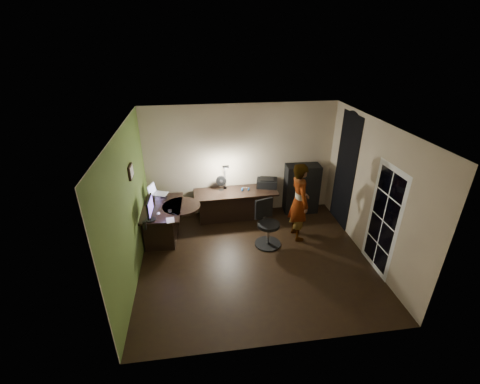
{
  "coord_description": "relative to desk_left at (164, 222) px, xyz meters",
  "views": [
    {
      "loc": [
        -1.01,
        -5.08,
        4.09
      ],
      "look_at": [
        -0.15,
        1.05,
        1.0
      ],
      "focal_mm": 24.0,
      "sensor_mm": 36.0,
      "label": 1
    }
  ],
  "objects": [
    {
      "name": "framed_picture",
      "position": [
        -0.39,
        -0.6,
        1.47
      ],
      "size": [
        0.04,
        0.3,
        0.25
      ],
      "primitive_type": "cube",
      "color": "black",
      "rests_on": "wall_left"
    },
    {
      "name": "laptop_stand",
      "position": [
        -0.06,
        0.38,
        0.44
      ],
      "size": [
        0.31,
        0.28,
        0.11
      ],
      "primitive_type": "cube",
      "rotation": [
        0.0,
        0.0,
        0.24
      ],
      "color": "silver",
      "rests_on": "desk_left"
    },
    {
      "name": "desk_lamp",
      "position": [
        1.43,
        0.77,
        0.71
      ],
      "size": [
        0.3,
        0.38,
        0.74
      ],
      "primitive_type": "cube",
      "rotation": [
        0.0,
        0.0,
        -0.43
      ],
      "color": "black",
      "rests_on": "desk_right"
    },
    {
      "name": "pen",
      "position": [
        0.29,
        -0.38,
        0.39
      ],
      "size": [
        0.11,
        0.11,
        0.01
      ],
      "primitive_type": "cube",
      "rotation": [
        0.0,
        0.0,
        0.78
      ],
      "color": "black",
      "rests_on": "desk_left"
    },
    {
      "name": "monitor",
      "position": [
        -0.18,
        -0.52,
        0.56
      ],
      "size": [
        0.12,
        0.52,
        0.34
      ],
      "primitive_type": "cube",
      "rotation": [
        0.0,
        0.0,
        -0.04
      ],
      "color": "black",
      "rests_on": "desk_left"
    },
    {
      "name": "headphones",
      "position": [
        1.89,
        0.6,
        0.39
      ],
      "size": [
        0.21,
        0.15,
        0.09
      ],
      "primitive_type": "cube",
      "rotation": [
        0.0,
        0.0,
        -0.41
      ],
      "color": "#174A8E",
      "rests_on": "desk_right"
    },
    {
      "name": "printer",
      "position": [
        2.45,
        0.75,
        0.45
      ],
      "size": [
        0.56,
        0.48,
        0.22
      ],
      "primitive_type": "cube",
      "rotation": [
        0.0,
        0.0,
        -0.24
      ],
      "color": "black",
      "rests_on": "desk_right"
    },
    {
      "name": "wall_front",
      "position": [
        1.83,
        -3.06,
        0.97
      ],
      "size": [
        4.5,
        0.01,
        2.7
      ],
      "primitive_type": "cube",
      "color": "tan",
      "rests_on": "floor"
    },
    {
      "name": "desk_fan",
      "position": [
        1.33,
        0.71,
        0.53
      ],
      "size": [
        0.25,
        0.14,
        0.37
      ],
      "primitive_type": "cube",
      "rotation": [
        0.0,
        0.0,
        -0.05
      ],
      "color": "black",
      "rests_on": "desk_right"
    },
    {
      "name": "french_door",
      "position": [
        4.07,
        -1.6,
        0.67
      ],
      "size": [
        0.02,
        0.92,
        2.1
      ],
      "primitive_type": "cube",
      "color": "white",
      "rests_on": "floor"
    },
    {
      "name": "speaker",
      "position": [
        -0.24,
        -0.85,
        0.47
      ],
      "size": [
        0.07,
        0.07,
        0.17
      ],
      "primitive_type": "cylinder",
      "rotation": [
        0.0,
        0.0,
        -0.04
      ],
      "color": "black",
      "rests_on": "desk_left"
    },
    {
      "name": "wall_right",
      "position": [
        4.08,
        -1.05,
        0.97
      ],
      "size": [
        0.01,
        4.0,
        2.7
      ],
      "primitive_type": "cube",
      "color": "tan",
      "rests_on": "floor"
    },
    {
      "name": "notepad",
      "position": [
        0.21,
        -0.6,
        0.39
      ],
      "size": [
        0.18,
        0.23,
        0.01
      ],
      "primitive_type": "cube",
      "rotation": [
        0.0,
        0.0,
        0.12
      ],
      "color": "silver",
      "rests_on": "desk_left"
    },
    {
      "name": "wall_left",
      "position": [
        -0.42,
        -1.05,
        0.97
      ],
      "size": [
        0.01,
        4.0,
        2.7
      ],
      "primitive_type": "cube",
      "color": "tan",
      "rests_on": "floor"
    },
    {
      "name": "phone",
      "position": [
        0.18,
        -0.23,
        0.39
      ],
      "size": [
        0.09,
        0.15,
        0.01
      ],
      "primitive_type": "cube",
      "rotation": [
        0.0,
        0.0,
        0.13
      ],
      "color": "black",
      "rests_on": "desk_left"
    },
    {
      "name": "floor",
      "position": [
        1.83,
        -1.05,
        -0.39
      ],
      "size": [
        4.5,
        4.0,
        0.01
      ],
      "primitive_type": "cube",
      "color": "black",
      "rests_on": "ground"
    },
    {
      "name": "ceiling",
      "position": [
        1.83,
        -1.05,
        2.32
      ],
      "size": [
        4.5,
        4.0,
        0.01
      ],
      "primitive_type": "cube",
      "color": "silver",
      "rests_on": "floor"
    },
    {
      "name": "desk_left",
      "position": [
        0.0,
        0.0,
        0.0
      ],
      "size": [
        0.87,
        1.36,
        0.76
      ],
      "primitive_type": "cube",
      "rotation": [
        0.0,
        0.0,
        -0.04
      ],
      "color": "black",
      "rests_on": "floor"
    },
    {
      "name": "person",
      "position": [
        2.9,
        -0.39,
        0.49
      ],
      "size": [
        0.46,
        0.65,
        1.74
      ],
      "primitive_type": "imported",
      "rotation": [
        0.0,
        0.0,
        1.65
      ],
      "color": "#D8A88C",
      "rests_on": "floor"
    },
    {
      "name": "desk_right",
      "position": [
        1.65,
        0.58,
        -0.02
      ],
      "size": [
        1.98,
        0.76,
        0.73
      ],
      "primitive_type": "cube",
      "rotation": [
        0.0,
        0.0,
        0.04
      ],
      "color": "black",
      "rests_on": "floor"
    },
    {
      "name": "mouse",
      "position": [
        -0.04,
        -0.32,
        0.41
      ],
      "size": [
        0.07,
        0.1,
        0.04
      ],
      "primitive_type": "ellipsoid",
      "rotation": [
        0.0,
        0.0,
        0.0
      ],
      "color": "silver",
      "rests_on": "desk_left"
    },
    {
      "name": "green_wall_overlay",
      "position": [
        -0.41,
        -1.05,
        0.97
      ],
      "size": [
        0.0,
        4.0,
        2.7
      ],
      "primitive_type": "cube",
      "color": "#4E6828",
      "rests_on": "floor"
    },
    {
      "name": "cabinet",
      "position": [
        3.32,
        0.73,
        0.24
      ],
      "size": [
        0.84,
        0.45,
        1.24
      ],
      "primitive_type": "cube",
      "rotation": [
        0.0,
        0.0,
        -0.04
      ],
      "color": "black",
      "rests_on": "floor"
    },
    {
      "name": "office_chair",
      "position": [
        2.2,
        -0.6,
        0.12
      ],
      "size": [
        0.7,
        0.7,
        1.0
      ],
      "primitive_type": "cube",
      "rotation": [
        0.0,
        0.0,
        0.3
      ],
      "color": "black",
      "rests_on": "floor"
    },
    {
      "name": "arched_doorway",
      "position": [
        4.07,
        0.1,
        0.92
      ],
      "size": [
        0.01,
        0.9,
        2.6
      ],
      "primitive_type": "cube",
      "color": "black",
      "rests_on": "floor"
    },
    {
      "name": "wall_back",
      "position": [
        1.83,
        0.95,
        0.97
      ],
      "size": [
        4.5,
        0.01,
        2.7
      ],
      "primitive_type": "cube",
      "color": "tan",
      "rests_on": "floor"
    },
    {
      "name": "laptop",
      "position": [
        -0.06,
        0.38,
        0.62
      ],
      "size": [
        0.44,
        0.42,
        0.24
      ],
      "primitive_type": "cube",
      "rotation": [
        0.0,
        0.0,
        -0.34
      ],
      "color": "silver",
      "rests_on": "laptop_stand"
    }
  ]
}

